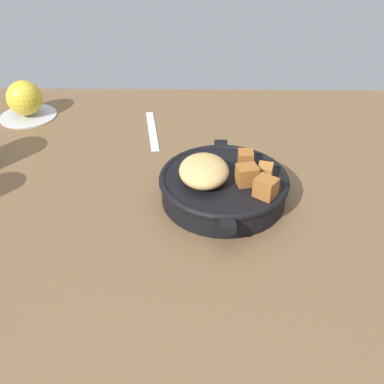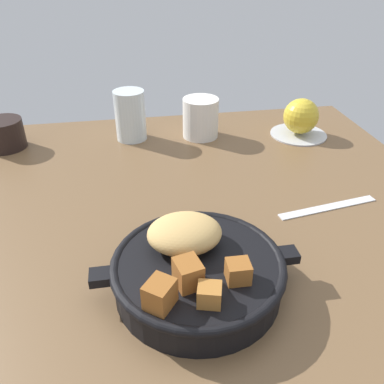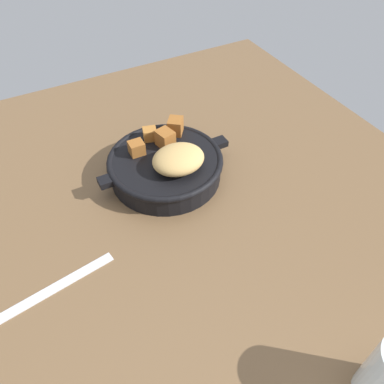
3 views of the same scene
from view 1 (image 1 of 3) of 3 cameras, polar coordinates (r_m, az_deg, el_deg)
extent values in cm
cube|color=brown|center=(75.82, -2.37, -1.54)|extent=(94.10, 101.30, 2.40)
cylinder|color=black|center=(73.75, 4.05, 0.46)|extent=(20.57, 20.57, 4.38)
torus|color=black|center=(72.71, 4.11, 1.65)|extent=(21.36, 21.36, 1.20)
cube|color=black|center=(82.65, 3.73, 5.91)|extent=(2.64, 2.40, 1.20)
cube|color=black|center=(63.70, 4.57, -4.35)|extent=(2.64, 2.40, 1.20)
ellipsoid|color=tan|center=(70.52, 1.53, 2.75)|extent=(9.39, 7.91, 3.81)
cube|color=#935623|center=(68.15, 9.44, 0.57)|extent=(4.02, 4.10, 3.12)
cube|color=#935623|center=(75.56, 6.88, 4.32)|extent=(2.72, 2.55, 2.49)
cube|color=#935623|center=(70.59, 7.05, 2.18)|extent=(3.39, 3.70, 3.15)
cube|color=#A86B2D|center=(72.45, 9.37, 2.51)|extent=(3.06, 2.91, 2.31)
cylinder|color=#B7BABF|center=(108.35, -20.24, 9.22)|extent=(12.49, 12.49, 0.60)
sphere|color=gold|center=(106.73, -20.70, 11.20)|extent=(7.69, 7.69, 7.69)
cube|color=silver|center=(96.05, -5.12, 7.92)|extent=(17.75, 4.37, 0.36)
camera|label=2|loc=(0.68, 40.99, 21.64)|focal=37.69mm
camera|label=3|loc=(0.94, -35.25, 34.43)|focal=36.54mm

